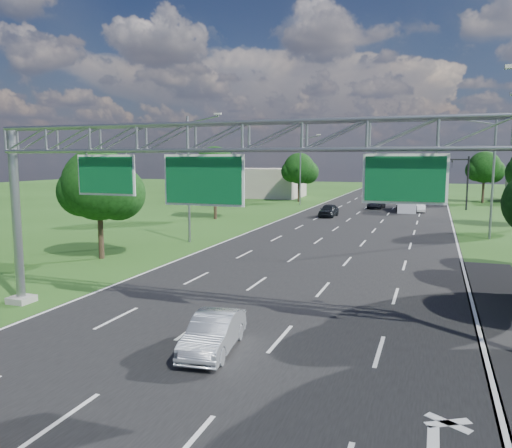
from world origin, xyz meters
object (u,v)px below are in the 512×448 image
at_px(box_truck, 408,200).
at_px(traffic_signal, 439,170).
at_px(sign_gantry, 248,153).
at_px(silver_sedan, 213,333).

bearing_deg(box_truck, traffic_signal, 37.60).
xyz_separation_m(sign_gantry, traffic_signal, (7.15, 53.00, -1.72)).
bearing_deg(traffic_signal, sign_gantry, -97.68).
relative_size(sign_gantry, traffic_signal, 1.92).
bearing_deg(traffic_signal, box_truck, -137.88).
bearing_deg(sign_gantry, silver_sedan, -99.42).
distance_m(sign_gantry, box_truck, 50.11).
distance_m(silver_sedan, box_truck, 52.23).
relative_size(traffic_signal, silver_sedan, 3.03).
bearing_deg(sign_gantry, traffic_signal, 82.32).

